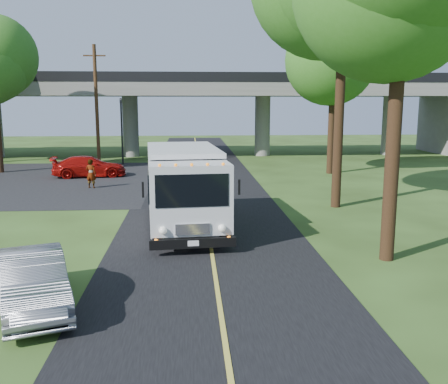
{
  "coord_description": "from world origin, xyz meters",
  "views": [
    {
      "loc": [
        -0.68,
        -13.79,
        4.94
      ],
      "look_at": [
        0.57,
        4.5,
        1.6
      ],
      "focal_mm": 40.0,
      "sensor_mm": 36.0,
      "label": 1
    }
  ],
  "objects": [
    {
      "name": "traffic_signal",
      "position": [
        -6.0,
        26.0,
        3.2
      ],
      "size": [
        0.18,
        0.22,
        5.2
      ],
      "color": "black",
      "rests_on": "ground"
    },
    {
      "name": "road",
      "position": [
        0.0,
        10.0,
        0.01
      ],
      "size": [
        7.0,
        90.0,
        0.02
      ],
      "primitive_type": "cube",
      "color": "black",
      "rests_on": "ground"
    },
    {
      "name": "pedestrian",
      "position": [
        -6.37,
        15.01,
        0.84
      ],
      "size": [
        0.7,
        0.56,
        1.69
      ],
      "primitive_type": "imported",
      "rotation": [
        0.0,
        0.0,
        2.86
      ],
      "color": "gray",
      "rests_on": "ground"
    },
    {
      "name": "parking_lot",
      "position": [
        -11.0,
        18.0,
        0.01
      ],
      "size": [
        16.0,
        18.0,
        0.01
      ],
      "primitive_type": "cube",
      "color": "black",
      "rests_on": "ground"
    },
    {
      "name": "utility_pole",
      "position": [
        -7.5,
        24.0,
        4.59
      ],
      "size": [
        1.6,
        0.26,
        9.0
      ],
      "color": "#472D19",
      "rests_on": "ground"
    },
    {
      "name": "step_van",
      "position": [
        -0.93,
        5.42,
        1.71
      ],
      "size": [
        3.38,
        7.7,
        3.14
      ],
      "rotation": [
        0.0,
        0.0,
        0.09
      ],
      "color": "silver",
      "rests_on": "ground"
    },
    {
      "name": "red_sedan",
      "position": [
        -7.36,
        19.51,
        0.69
      ],
      "size": [
        4.99,
        2.59,
        1.38
      ],
      "primitive_type": "imported",
      "rotation": [
        0.0,
        0.0,
        1.71
      ],
      "color": "#A10E09",
      "rests_on": "ground"
    },
    {
      "name": "tree_right_far",
      "position": [
        9.21,
        19.84,
        8.3
      ],
      "size": [
        5.77,
        5.67,
        10.99
      ],
      "color": "#382314",
      "rests_on": "ground"
    },
    {
      "name": "lane_line",
      "position": [
        0.0,
        10.0,
        0.03
      ],
      "size": [
        0.12,
        90.0,
        0.01
      ],
      "primitive_type": "cube",
      "color": "gold",
      "rests_on": "road"
    },
    {
      "name": "overpass",
      "position": [
        0.0,
        32.0,
        4.56
      ],
      "size": [
        54.0,
        10.0,
        7.3
      ],
      "color": "slate",
      "rests_on": "ground"
    },
    {
      "name": "ground",
      "position": [
        0.0,
        0.0,
        0.0
      ],
      "size": [
        120.0,
        120.0,
        0.0
      ],
      "primitive_type": "plane",
      "color": "#2B3E16",
      "rests_on": "ground"
    },
    {
      "name": "silver_sedan",
      "position": [
        -4.47,
        -2.11,
        0.68
      ],
      "size": [
        2.77,
        4.39,
        1.37
      ],
      "primitive_type": "imported",
      "rotation": [
        0.0,
        0.0,
        0.35
      ],
      "color": "gray",
      "rests_on": "ground"
    }
  ]
}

